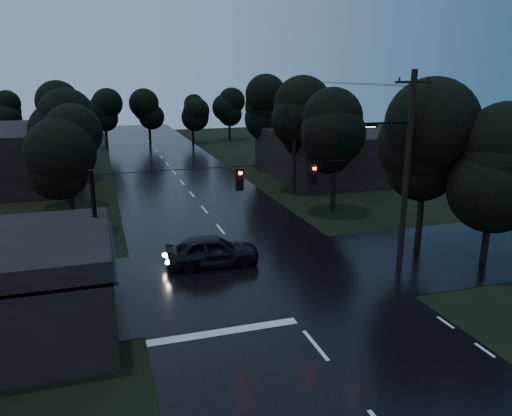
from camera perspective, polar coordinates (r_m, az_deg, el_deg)
main_road at (r=41.92m, az=-7.32°, el=1.52°), size 12.00×120.00×0.02m
cross_street at (r=25.24m, az=0.23°, el=-7.72°), size 60.00×9.00×0.02m
building_far_right at (r=49.51m, az=7.93°, el=6.19°), size 10.00×14.00×4.40m
building_far_left at (r=51.13m, az=-25.25°, el=5.51°), size 10.00×16.00×5.00m
utility_pole_main at (r=26.05m, az=16.71°, el=4.46°), size 3.50×0.30×10.00m
utility_pole_far at (r=41.56m, az=4.41°, el=6.93°), size 2.00×0.30×7.50m
anchor_pole_left at (r=22.21m, az=-17.72°, el=-3.45°), size 0.18×0.18×6.00m
span_signals at (r=22.93m, az=2.34°, el=3.66°), size 15.00×0.37×1.12m
tree_corner_near at (r=29.03m, az=18.88°, el=6.80°), size 4.48×4.48×9.44m
tree_corner_far at (r=28.14m, az=25.64°, el=4.33°), size 3.92×3.92×8.26m
tree_left_a at (r=32.51m, az=-20.84°, el=6.10°), size 3.92×3.92×8.26m
tree_left_b at (r=40.42m, az=-21.24°, el=8.21°), size 4.20×4.20×8.85m
tree_left_c at (r=50.37m, az=-21.37°, el=9.81°), size 4.48×4.48×9.44m
tree_right_a at (r=36.19m, az=9.09°, el=8.33°), size 4.20×4.20×8.85m
tree_right_b at (r=43.64m, az=5.09°, el=10.10°), size 4.48×4.48×9.44m
tree_right_c at (r=53.15m, az=1.49°, el=11.46°), size 4.76×4.76×10.03m
car at (r=26.31m, az=-5.02°, el=-4.85°), size 4.99×2.25×1.67m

